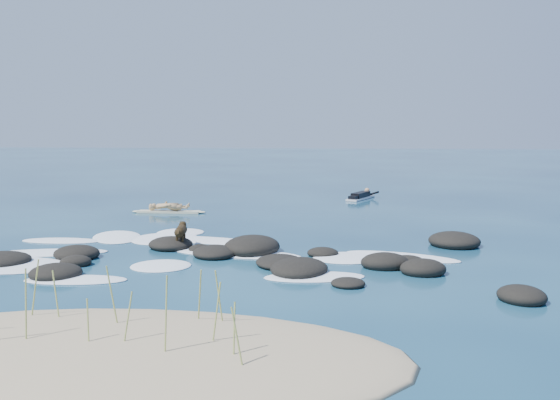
# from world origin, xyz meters

# --- Properties ---
(ground) EXTENTS (160.00, 160.00, 0.00)m
(ground) POSITION_xyz_m (0.00, 0.00, 0.00)
(ground) COLOR #0A2642
(ground) RESTS_ON ground
(sand_dune) EXTENTS (9.00, 4.40, 0.60)m
(sand_dune) POSITION_xyz_m (0.00, -8.20, 0.00)
(sand_dune) COLOR #9E8966
(sand_dune) RESTS_ON ground
(dune_grass) EXTENTS (4.34, 1.97, 1.21)m
(dune_grass) POSITION_xyz_m (0.02, -7.97, 0.63)
(dune_grass) COLOR #9BA851
(dune_grass) RESTS_ON ground
(reef_rocks) EXTENTS (13.49, 7.16, 0.60)m
(reef_rocks) POSITION_xyz_m (1.22, -1.46, 0.11)
(reef_rocks) COLOR black
(reef_rocks) RESTS_ON ground
(breaking_foam) EXTENTS (13.07, 7.81, 0.12)m
(breaking_foam) POSITION_xyz_m (-1.33, -0.59, 0.01)
(breaking_foam) COLOR white
(breaking_foam) RESTS_ON ground
(standing_surfer_rig) EXTENTS (2.93, 0.58, 1.67)m
(standing_surfer_rig) POSITION_xyz_m (-3.32, 6.88, 0.66)
(standing_surfer_rig) COLOR beige
(standing_surfer_rig) RESTS_ON ground
(paddling_surfer_rig) EXTENTS (1.60, 2.52, 0.45)m
(paddling_surfer_rig) POSITION_xyz_m (4.30, 12.33, 0.15)
(paddling_surfer_rig) COLOR silver
(paddling_surfer_rig) RESTS_ON ground
(dog) EXTENTS (0.37, 1.15, 0.73)m
(dog) POSITION_xyz_m (-1.03, -0.04, 0.48)
(dog) COLOR black
(dog) RESTS_ON ground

